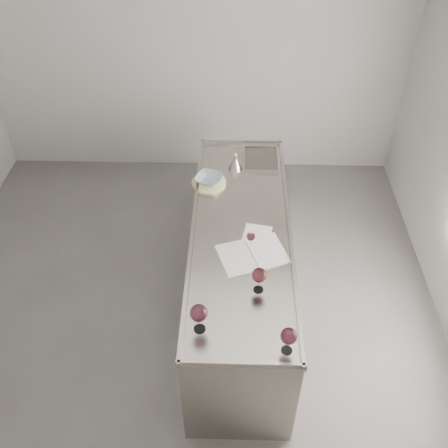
{
  "coord_description": "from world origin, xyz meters",
  "views": [
    {
      "loc": [
        0.44,
        -2.51,
        3.51
      ],
      "look_at": [
        0.37,
        0.26,
        1.02
      ],
      "focal_mm": 40.0,
      "sensor_mm": 36.0,
      "label": 1
    }
  ],
  "objects_px": {
    "counter": "(240,270)",
    "wine_glass_small": "(251,237)",
    "wine_glass_middle": "(259,276)",
    "wine_glass_right": "(289,337)",
    "wine_funnel": "(235,163)",
    "wine_glass_left": "(199,314)",
    "ceramic_bowl": "(209,179)",
    "notebook": "(252,254)"
  },
  "relations": [
    {
      "from": "counter",
      "to": "wine_funnel",
      "type": "height_order",
      "value": "wine_funnel"
    },
    {
      "from": "notebook",
      "to": "wine_funnel",
      "type": "distance_m",
      "value": 1.07
    },
    {
      "from": "wine_glass_small",
      "to": "wine_funnel",
      "type": "relative_size",
      "value": 0.71
    },
    {
      "from": "wine_glass_left",
      "to": "wine_glass_right",
      "type": "height_order",
      "value": "wine_glass_left"
    },
    {
      "from": "counter",
      "to": "wine_glass_small",
      "type": "bearing_deg",
      "value": -69.91
    },
    {
      "from": "ceramic_bowl",
      "to": "counter",
      "type": "bearing_deg",
      "value": -63.77
    },
    {
      "from": "counter",
      "to": "wine_glass_middle",
      "type": "relative_size",
      "value": 12.28
    },
    {
      "from": "ceramic_bowl",
      "to": "notebook",
      "type": "bearing_deg",
      "value": -67.0
    },
    {
      "from": "wine_glass_left",
      "to": "wine_glass_small",
      "type": "relative_size",
      "value": 1.66
    },
    {
      "from": "counter",
      "to": "notebook",
      "type": "bearing_deg",
      "value": -73.86
    },
    {
      "from": "wine_funnel",
      "to": "wine_glass_left",
      "type": "bearing_deg",
      "value": -96.87
    },
    {
      "from": "wine_glass_left",
      "to": "wine_glass_right",
      "type": "distance_m",
      "value": 0.55
    },
    {
      "from": "counter",
      "to": "wine_funnel",
      "type": "bearing_deg",
      "value": 93.84
    },
    {
      "from": "wine_glass_left",
      "to": "ceramic_bowl",
      "type": "bearing_deg",
      "value": 90.59
    },
    {
      "from": "counter",
      "to": "wine_glass_middle",
      "type": "bearing_deg",
      "value": -79.24
    },
    {
      "from": "wine_glass_left",
      "to": "wine_funnel",
      "type": "distance_m",
      "value": 1.74
    },
    {
      "from": "wine_glass_left",
      "to": "ceramic_bowl",
      "type": "distance_m",
      "value": 1.5
    },
    {
      "from": "wine_glass_middle",
      "to": "wine_glass_right",
      "type": "xyz_separation_m",
      "value": [
        0.16,
        -0.47,
        0.0
      ]
    },
    {
      "from": "wine_glass_middle",
      "to": "wine_funnel",
      "type": "bearing_deg",
      "value": 96.89
    },
    {
      "from": "counter",
      "to": "wine_glass_middle",
      "type": "height_order",
      "value": "wine_glass_middle"
    },
    {
      "from": "notebook",
      "to": "wine_glass_left",
      "type": "bearing_deg",
      "value": -136.5
    },
    {
      "from": "notebook",
      "to": "ceramic_bowl",
      "type": "bearing_deg",
      "value": 93.97
    },
    {
      "from": "wine_glass_middle",
      "to": "wine_glass_right",
      "type": "distance_m",
      "value": 0.5
    },
    {
      "from": "wine_glass_right",
      "to": "notebook",
      "type": "bearing_deg",
      "value": 103.6
    },
    {
      "from": "notebook",
      "to": "counter",
      "type": "bearing_deg",
      "value": 87.11
    },
    {
      "from": "counter",
      "to": "wine_glass_small",
      "type": "xyz_separation_m",
      "value": [
        0.07,
        -0.19,
        0.56
      ]
    },
    {
      "from": "wine_glass_middle",
      "to": "wine_glass_small",
      "type": "xyz_separation_m",
      "value": [
        -0.05,
        0.42,
        -0.05
      ]
    },
    {
      "from": "wine_glass_small",
      "to": "wine_funnel",
      "type": "xyz_separation_m",
      "value": [
        -0.12,
        0.97,
        -0.04
      ]
    },
    {
      "from": "wine_glass_left",
      "to": "wine_glass_small",
      "type": "bearing_deg",
      "value": 66.4
    },
    {
      "from": "wine_glass_right",
      "to": "wine_funnel",
      "type": "bearing_deg",
      "value": 99.97
    },
    {
      "from": "wine_glass_small",
      "to": "wine_funnel",
      "type": "bearing_deg",
      "value": 97.11
    },
    {
      "from": "wine_glass_right",
      "to": "ceramic_bowl",
      "type": "xyz_separation_m",
      "value": [
        -0.55,
        1.64,
        -0.09
      ]
    },
    {
      "from": "wine_glass_middle",
      "to": "wine_glass_left",
      "type": "bearing_deg",
      "value": -138.59
    },
    {
      "from": "wine_glass_middle",
      "to": "counter",
      "type": "bearing_deg",
      "value": 100.76
    },
    {
      "from": "notebook",
      "to": "wine_funnel",
      "type": "height_order",
      "value": "wine_funnel"
    },
    {
      "from": "notebook",
      "to": "wine_glass_small",
      "type": "bearing_deg",
      "value": 78.88
    },
    {
      "from": "counter",
      "to": "wine_funnel",
      "type": "distance_m",
      "value": 0.94
    },
    {
      "from": "wine_glass_small",
      "to": "wine_glass_left",
      "type": "bearing_deg",
      "value": -113.6
    },
    {
      "from": "ceramic_bowl",
      "to": "wine_glass_left",
      "type": "bearing_deg",
      "value": -89.41
    },
    {
      "from": "ceramic_bowl",
      "to": "wine_glass_middle",
      "type": "bearing_deg",
      "value": -71.48
    },
    {
      "from": "wine_glass_middle",
      "to": "notebook",
      "type": "bearing_deg",
      "value": 95.93
    },
    {
      "from": "counter",
      "to": "wine_glass_left",
      "type": "xyz_separation_m",
      "value": [
        -0.26,
        -0.94,
        0.62
      ]
    }
  ]
}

